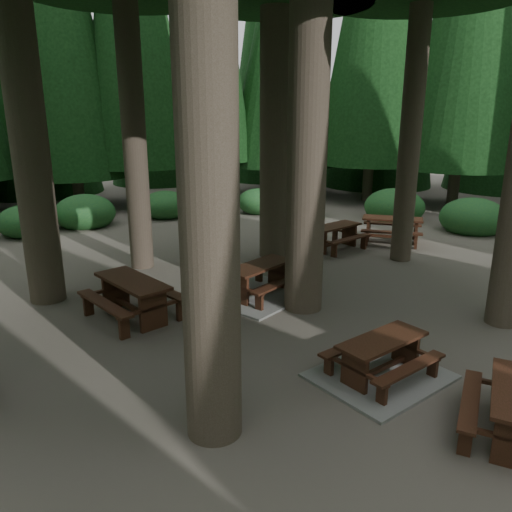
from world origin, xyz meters
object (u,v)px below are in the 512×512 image
picnic_table_a (381,365)px  picnic_table_d (392,226)px  picnic_table_b (133,293)px  picnic_table_c (259,285)px  picnic_table_f (335,233)px

picnic_table_a → picnic_table_d: (6.47, 6.65, 0.33)m
picnic_table_a → picnic_table_b: (-2.92, 4.45, 0.34)m
picnic_table_c → picnic_table_d: size_ratio=1.17×
picnic_table_b → picnic_table_f: picnic_table_b is taller
picnic_table_b → picnic_table_f: (7.17, 2.42, -0.05)m
picnic_table_c → picnic_table_d: 6.83m
picnic_table_f → picnic_table_b: bearing=-173.5°
picnic_table_a → picnic_table_b: size_ratio=1.02×
picnic_table_c → picnic_table_b: bearing=155.4°
picnic_table_b → picnic_table_d: (9.39, 2.20, -0.01)m
picnic_table_b → picnic_table_c: (2.98, -0.16, -0.30)m
picnic_table_d → picnic_table_b: bearing=-122.4°
picnic_table_d → picnic_table_f: (-2.22, 0.22, -0.04)m
picnic_table_a → picnic_table_f: bearing=48.8°
picnic_table_a → picnic_table_f: size_ratio=1.14×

